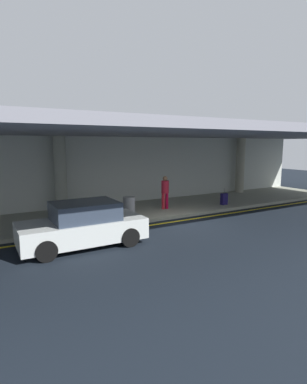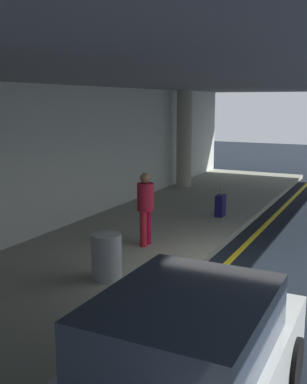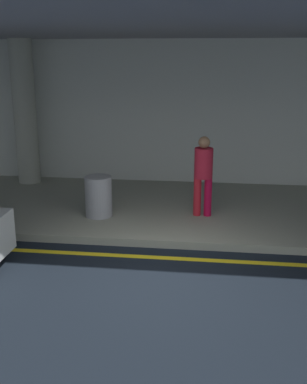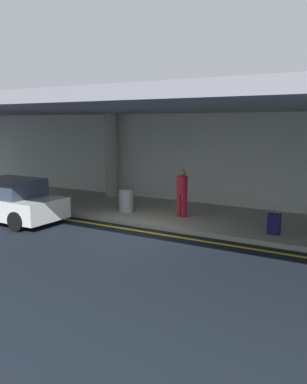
# 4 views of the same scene
# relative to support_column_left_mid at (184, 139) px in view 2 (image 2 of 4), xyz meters

# --- Properties ---
(ground_plane) EXTENTS (60.00, 60.00, 0.00)m
(ground_plane) POSITION_rel_support_column_left_mid_xyz_m (-8.00, -4.67, -1.97)
(ground_plane) COLOR black
(sidewalk) EXTENTS (26.00, 4.20, 0.15)m
(sidewalk) POSITION_rel_support_column_left_mid_xyz_m (-8.00, -1.57, -1.90)
(sidewalk) COLOR gray
(sidewalk) RESTS_ON ground
(lane_stripe_yellow) EXTENTS (26.00, 0.14, 0.01)m
(lane_stripe_yellow) POSITION_rel_support_column_left_mid_xyz_m (-8.00, -4.08, -1.97)
(lane_stripe_yellow) COLOR yellow
(lane_stripe_yellow) RESTS_ON ground
(support_column_left_mid) EXTENTS (0.58, 0.58, 3.65)m
(support_column_left_mid) POSITION_rel_support_column_left_mid_xyz_m (0.00, 0.00, 0.00)
(support_column_left_mid) COLOR gray
(support_column_left_mid) RESTS_ON sidewalk
(ceiling_overhang) EXTENTS (28.00, 13.20, 0.30)m
(ceiling_overhang) POSITION_rel_support_column_left_mid_xyz_m (-8.00, -2.07, 1.97)
(ceiling_overhang) COLOR gray
(ceiling_overhang) RESTS_ON support_column_far_left
(terminal_back_wall) EXTENTS (26.00, 0.30, 3.80)m
(terminal_back_wall) POSITION_rel_support_column_left_mid_xyz_m (-8.00, 0.68, -0.07)
(terminal_back_wall) COLOR #B4BAB1
(terminal_back_wall) RESTS_ON ground
(car_silver) EXTENTS (4.10, 1.92, 1.50)m
(car_silver) POSITION_rel_support_column_left_mid_xyz_m (-12.55, -5.25, -1.26)
(car_silver) COLOR silver
(car_silver) RESTS_ON ground
(traveler_with_luggage) EXTENTS (0.38, 0.38, 1.68)m
(traveler_with_luggage) POSITION_rel_support_column_left_mid_xyz_m (-7.36, -2.15, -0.86)
(traveler_with_luggage) COLOR #B01A26
(traveler_with_luggage) RESTS_ON sidewalk
(suitcase_upright_primary) EXTENTS (0.36, 0.22, 0.90)m
(suitcase_upright_primary) POSITION_rel_support_column_left_mid_xyz_m (-3.99, -2.81, -1.51)
(suitcase_upright_primary) COLOR #161046
(suitcase_upright_primary) RESTS_ON sidewalk
(trash_bin_steel) EXTENTS (0.56, 0.56, 0.85)m
(trash_bin_steel) POSITION_rel_support_column_left_mid_xyz_m (-9.52, -2.45, -1.40)
(trash_bin_steel) COLOR gray
(trash_bin_steel) RESTS_ON sidewalk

